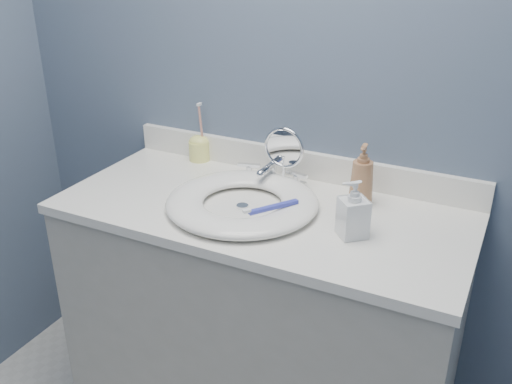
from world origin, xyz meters
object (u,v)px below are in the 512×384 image
Objects in this scene: makeup_mirror at (284,155)px; soap_bottle_amber at (362,175)px; toothbrush_holder at (199,147)px; soap_bottle_clear at (354,209)px.

makeup_mirror reaches higher than soap_bottle_amber.
soap_bottle_amber is 0.62m from toothbrush_holder.
toothbrush_holder reaches higher than makeup_mirror.
soap_bottle_clear is 0.71m from toothbrush_holder.
toothbrush_holder is at bearing 168.32° from makeup_mirror.
soap_bottle_clear is (0.04, -0.20, -0.01)m from soap_bottle_amber.
makeup_mirror reaches higher than soap_bottle_clear.
soap_bottle_amber is at bearing 149.00° from soap_bottle_clear.
soap_bottle_amber is 0.89× the size of toothbrush_holder.
soap_bottle_amber is at bearing -8.39° from toothbrush_holder.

